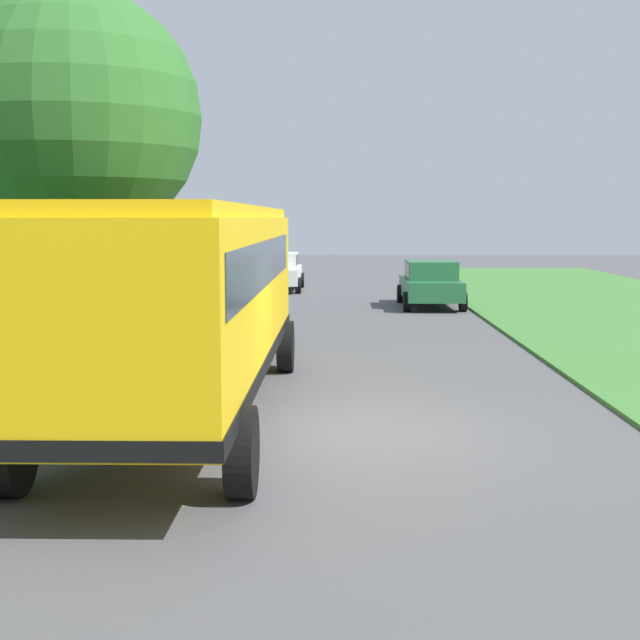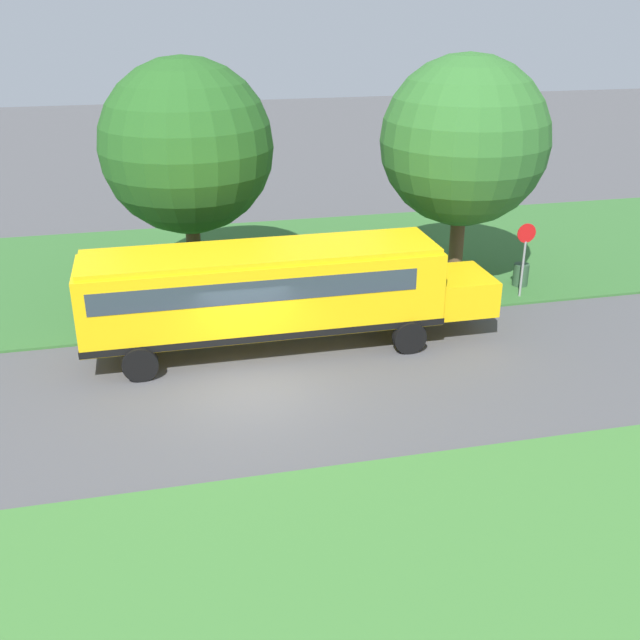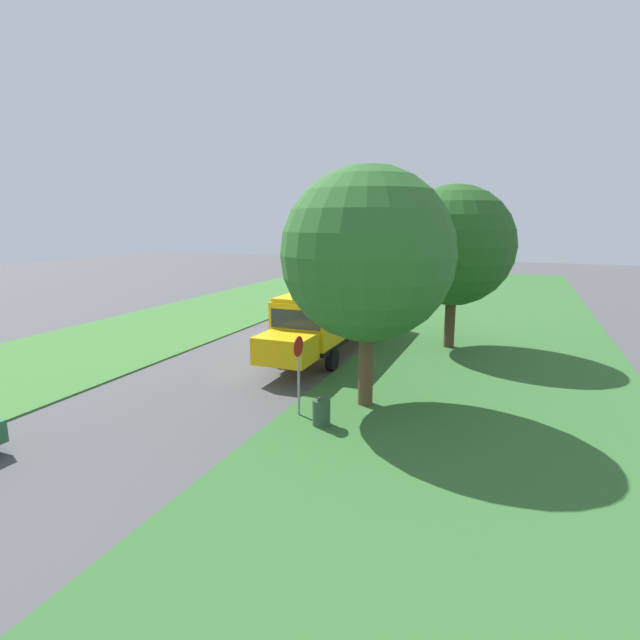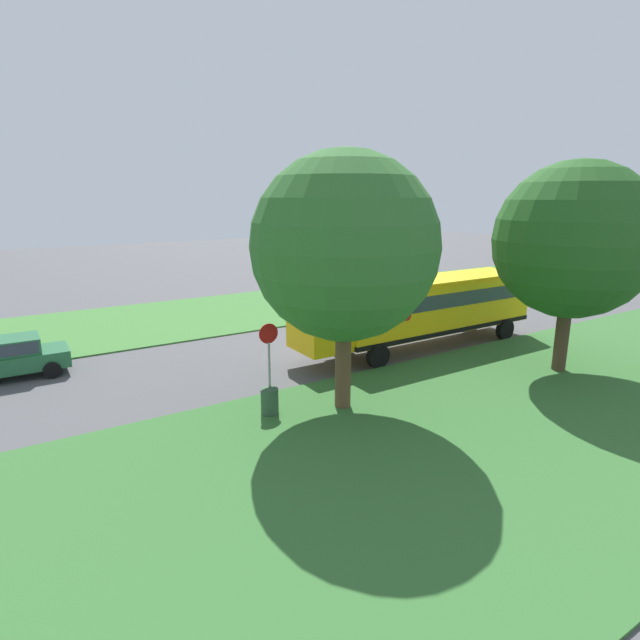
# 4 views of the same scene
# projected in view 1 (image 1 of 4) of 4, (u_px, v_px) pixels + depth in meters

# --- Properties ---
(ground_plane) EXTENTS (120.00, 120.00, 0.00)m
(ground_plane) POSITION_uv_depth(u_px,v_px,m) (359.00, 432.00, 12.53)
(ground_plane) COLOR #4C4C4F
(school_bus) EXTENTS (2.84, 12.42, 3.16)m
(school_bus) POSITION_uv_depth(u_px,v_px,m) (186.00, 290.00, 13.34)
(school_bus) COLOR yellow
(school_bus) RESTS_ON ground
(car_green_nearest) EXTENTS (2.02, 4.40, 1.56)m
(car_green_nearest) POSITION_uv_depth(u_px,v_px,m) (431.00, 281.00, 29.90)
(car_green_nearest) COLOR #236038
(car_green_nearest) RESTS_ON ground
(car_white_middle) EXTENTS (2.02, 4.40, 1.56)m
(car_white_middle) POSITION_uv_depth(u_px,v_px,m) (278.00, 269.00, 36.73)
(car_white_middle) COLOR silver
(car_white_middle) RESTS_ON ground
(oak_tree_roadside_mid) EXTENTS (5.81, 5.81, 8.20)m
(oak_tree_roadside_mid) POSITION_uv_depth(u_px,v_px,m) (76.00, 111.00, 20.28)
(oak_tree_roadside_mid) COLOR brown
(oak_tree_roadside_mid) RESTS_ON ground
(stop_sign) EXTENTS (0.08, 0.68, 2.74)m
(stop_sign) POSITION_uv_depth(u_px,v_px,m) (169.00, 268.00, 22.53)
(stop_sign) COLOR gray
(stop_sign) RESTS_ON ground
(trash_bin) EXTENTS (0.56, 0.56, 0.90)m
(trash_bin) POSITION_uv_depth(u_px,v_px,m) (135.00, 316.00, 23.20)
(trash_bin) COLOR #2D4C33
(trash_bin) RESTS_ON ground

